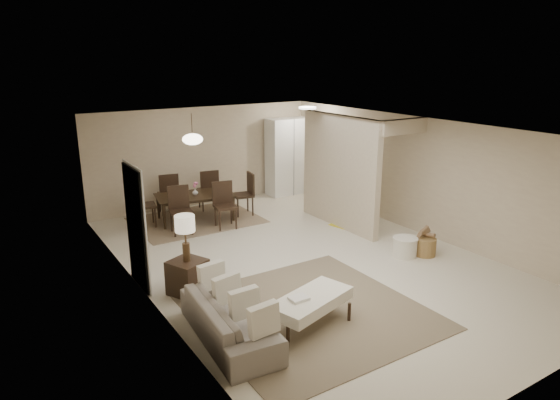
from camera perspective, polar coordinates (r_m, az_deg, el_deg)
floor at (r=9.54m, az=2.85°, el=-6.83°), size 9.00×9.00×0.00m
ceiling at (r=8.87m, az=3.08°, el=8.21°), size 9.00×9.00×0.00m
back_wall at (r=12.96m, az=-8.66°, el=4.98°), size 6.00×0.00×6.00m
left_wall at (r=7.85m, az=-15.23°, el=-2.79°), size 0.00×9.00×9.00m
right_wall at (r=11.09m, az=15.73°, el=2.66°), size 0.00×9.00×9.00m
partition at (r=11.15m, az=6.81°, el=3.24°), size 0.15×2.50×2.50m
doorway at (r=8.48m, az=-16.16°, el=-3.09°), size 0.04×0.90×2.04m
pantry_cabinet at (r=13.80m, az=0.95°, el=5.00°), size 1.20×0.55×2.10m
flush_light at (r=12.79m, az=3.17°, el=10.48°), size 0.44×0.44×0.05m
living_rug at (r=7.72m, az=3.42°, el=-12.66°), size 3.20×3.20×0.01m
sofa at (r=6.97m, az=-5.82°, el=-13.45°), size 2.03×0.94×0.58m
ottoman_bench at (r=7.23m, az=3.58°, el=-11.52°), size 1.39×0.92×0.46m
side_table at (r=8.29m, az=-10.50°, el=-8.65°), size 0.69×0.69×0.57m
table_lamp at (r=7.97m, az=-10.81°, el=-3.11°), size 0.32×0.32×0.76m
round_pouf at (r=9.93m, az=14.08°, el=-5.23°), size 0.48×0.48×0.37m
wicker_basket at (r=10.08m, az=16.26°, el=-5.15°), size 0.48×0.48×0.35m
dining_rug at (r=11.89m, az=-9.52°, el=-2.28°), size 2.80×2.10×0.01m
dining_table at (r=11.80m, az=-9.59°, el=-0.88°), size 1.91×1.28×0.62m
dining_chairs at (r=11.74m, az=-9.64°, el=0.08°), size 2.80×2.22×1.03m
vase at (r=11.70m, az=-9.68°, el=0.91°), size 0.14×0.14×0.14m
yellow_mat at (r=11.66m, az=8.04°, el=-2.59°), size 1.05×0.79×0.01m
pendant_light at (r=11.44m, az=-9.97°, el=6.86°), size 0.46×0.46×0.71m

